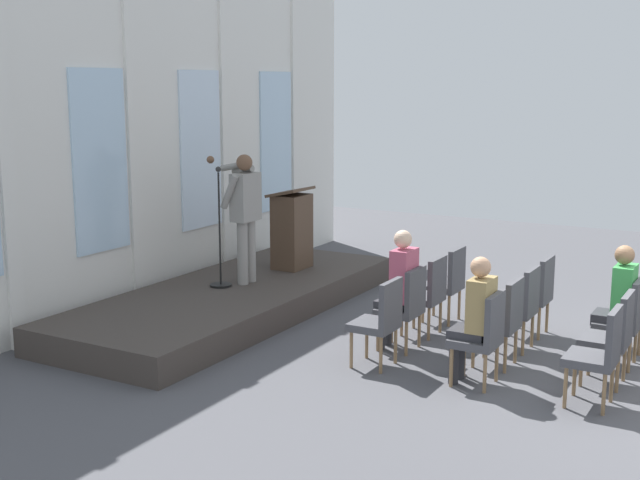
{
  "coord_description": "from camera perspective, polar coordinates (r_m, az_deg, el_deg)",
  "views": [
    {
      "loc": [
        -8.48,
        -0.61,
        2.93
      ],
      "look_at": [
        0.08,
        4.27,
        1.06
      ],
      "focal_mm": 46.58,
      "sensor_mm": 36.0,
      "label": 1
    }
  ],
  "objects": [
    {
      "name": "chair_r1_c1",
      "position": [
        8.85,
        12.47,
        -5.21
      ],
      "size": [
        0.46,
        0.44,
        0.94
      ],
      "color": "olive",
      "rests_on": "ground"
    },
    {
      "name": "speaker",
      "position": [
        10.8,
        -5.21,
        2.15
      ],
      "size": [
        0.5,
        0.69,
        1.69
      ],
      "color": "gray",
      "rests_on": "stage_platform"
    },
    {
      "name": "chair_r1_c3",
      "position": [
        10.05,
        14.66,
        -3.4
      ],
      "size": [
        0.46,
        0.44,
        0.94
      ],
      "color": "olive",
      "rests_on": "ground"
    },
    {
      "name": "chair_r0_c3",
      "position": [
        10.37,
        8.78,
        -2.73
      ],
      "size": [
        0.46,
        0.44,
        0.94
      ],
      "color": "olive",
      "rests_on": "ground"
    },
    {
      "name": "chair_r1_c2",
      "position": [
        9.45,
        13.63,
        -4.25
      ],
      "size": [
        0.46,
        0.44,
        0.94
      ],
      "color": "olive",
      "rests_on": "ground"
    },
    {
      "name": "chair_r1_c0",
      "position": [
        8.27,
        11.14,
        -6.3
      ],
      "size": [
        0.46,
        0.44,
        0.94
      ],
      "color": "olive",
      "rests_on": "ground"
    },
    {
      "name": "chair_r0_c0",
      "position": [
        8.66,
        4.19,
        -5.34
      ],
      "size": [
        0.46,
        0.44,
        0.94
      ],
      "color": "olive",
      "rests_on": "ground"
    },
    {
      "name": "rear_partition",
      "position": [
        11.32,
        -11.47,
        6.86
      ],
      "size": [
        9.97,
        0.14,
        4.44
      ],
      "color": "silver",
      "rests_on": "ground"
    },
    {
      "name": "audience_r2_c2",
      "position": [
        9.19,
        19.8,
        -3.83
      ],
      "size": [
        0.36,
        0.39,
        1.29
      ],
      "color": "#2D2D33",
      "rests_on": "ground"
    },
    {
      "name": "chair_r0_c2",
      "position": [
        9.79,
        7.43,
        -3.5
      ],
      "size": [
        0.46,
        0.44,
        0.94
      ],
      "color": "olive",
      "rests_on": "ground"
    },
    {
      "name": "chair_r2_c0",
      "position": [
        8.01,
        18.67,
        -7.24
      ],
      "size": [
        0.46,
        0.44,
        0.94
      ],
      "color": "olive",
      "rests_on": "ground"
    },
    {
      "name": "audience_r1_c0",
      "position": [
        8.24,
        10.63,
        -5.01
      ],
      "size": [
        0.36,
        0.39,
        1.29
      ],
      "color": "#2D2D33",
      "rests_on": "ground"
    },
    {
      "name": "chair_r0_c1",
      "position": [
        9.22,
        5.91,
        -4.37
      ],
      "size": [
        0.46,
        0.44,
        0.94
      ],
      "color": "olive",
      "rests_on": "ground"
    },
    {
      "name": "lectern",
      "position": [
        11.72,
        -1.95,
        0.72
      ],
      "size": [
        0.6,
        0.48,
        1.16
      ],
      "color": "#4C3828",
      "rests_on": "stage_platform"
    },
    {
      "name": "mic_stand",
      "position": [
        10.76,
        -6.86,
        -1.44
      ],
      "size": [
        0.28,
        0.28,
        1.55
      ],
      "color": "black",
      "rests_on": "stage_platform"
    },
    {
      "name": "audience_r0_c1",
      "position": [
        9.2,
        5.49,
        -3.01
      ],
      "size": [
        0.36,
        0.39,
        1.35
      ],
      "color": "#2D2D33",
      "rests_on": "ground"
    },
    {
      "name": "stage_platform",
      "position": [
        10.82,
        -5.97,
        -4.1
      ],
      "size": [
        5.32,
        2.01,
        0.34
      ],
      "primitive_type": "cube",
      "color": "#3F3833",
      "rests_on": "ground"
    },
    {
      "name": "chair_r2_c1",
      "position": [
        8.61,
        19.51,
        -6.03
      ],
      "size": [
        0.46,
        0.44,
        0.94
      ],
      "color": "olive",
      "rests_on": "ground"
    },
    {
      "name": "chair_r2_c2",
      "position": [
        9.22,
        20.23,
        -4.99
      ],
      "size": [
        0.46,
        0.44,
        0.94
      ],
      "color": "olive",
      "rests_on": "ground"
    },
    {
      "name": "chair_r2_c3",
      "position": [
        9.83,
        20.87,
        -4.07
      ],
      "size": [
        0.46,
        0.44,
        0.94
      ],
      "color": "olive",
      "rests_on": "ground"
    }
  ]
}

